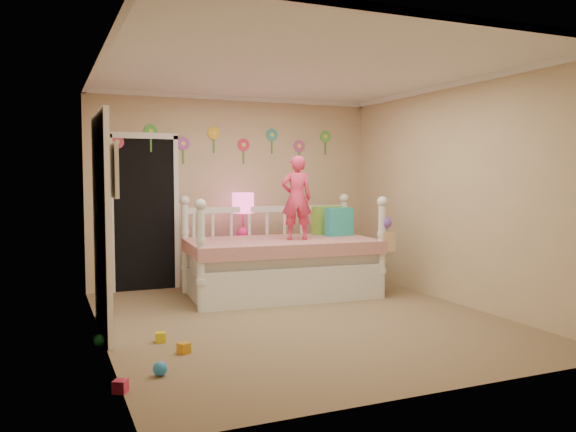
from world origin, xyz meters
name	(u,v)px	position (x,y,z in m)	size (l,w,h in m)	color
floor	(302,319)	(0.00, 0.00, 0.00)	(4.00, 4.50, 0.01)	#7F684C
ceiling	(302,69)	(0.00, 0.00, 2.60)	(4.00, 4.50, 0.01)	white
back_wall	(235,191)	(0.00, 2.25, 1.30)	(4.00, 0.01, 2.60)	tan
left_wall	(100,199)	(-2.00, 0.00, 1.30)	(0.01, 4.50, 2.60)	tan
right_wall	(457,194)	(2.00, 0.00, 1.30)	(0.01, 4.50, 2.60)	tan
crown_molding	(302,72)	(0.00, 0.00, 2.57)	(4.00, 4.50, 0.06)	white
daybed	(281,245)	(0.27, 1.21, 0.64)	(2.37, 1.27, 1.28)	white
pillow_turquoise	(339,222)	(1.13, 1.29, 0.90)	(0.37, 0.13, 0.37)	teal
pillow_lime	(327,220)	(1.08, 1.54, 0.90)	(0.40, 0.15, 0.38)	#7BC03A
child	(297,198)	(0.42, 1.08, 1.23)	(0.38, 0.25, 1.04)	#F13660
nightstand	(243,264)	(0.01, 1.93, 0.32)	(0.38, 0.29, 0.64)	white
table_lamp	(243,209)	(0.01, 1.93, 1.06)	(0.29, 0.29, 0.65)	#D61C6B
closet_doorway	(145,212)	(-1.25, 2.23, 1.03)	(0.90, 0.04, 2.07)	black
flower_decals	(229,144)	(-0.09, 2.24, 1.94)	(3.40, 0.02, 0.50)	#B2668C
mirror_closet	(102,224)	(-1.96, 0.30, 1.05)	(0.07, 1.30, 2.10)	white
wall_picture	(114,170)	(-1.97, -0.90, 1.55)	(0.05, 0.34, 0.42)	white
hanging_bag	(386,235)	(1.39, 0.57, 0.78)	(0.20, 0.16, 0.36)	beige
toy_scatter	(144,354)	(-1.75, -0.74, 0.06)	(0.80, 1.30, 0.11)	#996666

